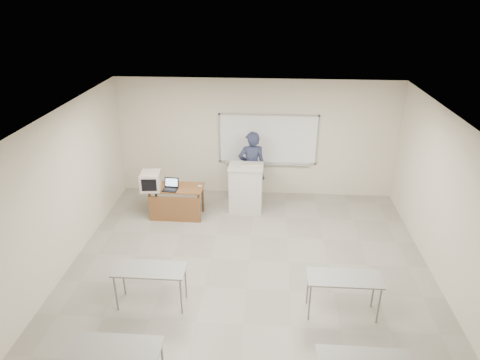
# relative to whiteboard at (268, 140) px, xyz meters

# --- Properties ---
(floor) EXTENTS (7.00, 8.00, 0.01)m
(floor) POSITION_rel_whiteboard_xyz_m (-0.30, -3.97, -1.49)
(floor) COLOR gray
(floor) RESTS_ON ground
(whiteboard) EXTENTS (2.48, 0.10, 1.31)m
(whiteboard) POSITION_rel_whiteboard_xyz_m (0.00, 0.00, 0.00)
(whiteboard) COLOR white
(whiteboard) RESTS_ON floor
(student_desks) EXTENTS (4.40, 2.20, 0.73)m
(student_desks) POSITION_rel_whiteboard_xyz_m (-0.30, -5.32, -0.81)
(student_desks) COLOR gray
(student_desks) RESTS_ON floor
(instructor_desk) EXTENTS (1.26, 0.63, 0.75)m
(instructor_desk) POSITION_rel_whiteboard_xyz_m (-2.10, -1.48, -0.96)
(instructor_desk) COLOR brown
(instructor_desk) RESTS_ON floor
(podium) EXTENTS (0.81, 0.59, 1.15)m
(podium) POSITION_rel_whiteboard_xyz_m (-0.50, -0.93, -0.90)
(podium) COLOR beige
(podium) RESTS_ON floor
(crt_monitor) EXTENTS (0.44, 0.49, 0.42)m
(crt_monitor) POSITION_rel_whiteboard_xyz_m (-2.65, -1.49, -0.53)
(crt_monitor) COLOR #BCAE9F
(crt_monitor) RESTS_ON instructor_desk
(laptop) EXTENTS (0.33, 0.31, 0.24)m
(laptop) POSITION_rel_whiteboard_xyz_m (-2.20, -1.49, -0.67)
(laptop) COLOR black
(laptop) RESTS_ON instructor_desk
(mouse) EXTENTS (0.11, 0.07, 0.04)m
(mouse) POSITION_rel_whiteboard_xyz_m (-1.55, -1.32, -0.71)
(mouse) COLOR #AEB2B6
(mouse) RESTS_ON instructor_desk
(keyboard) EXTENTS (0.49, 0.23, 0.03)m
(keyboard) POSITION_rel_whiteboard_xyz_m (-0.35, -0.85, -0.32)
(keyboard) COLOR #BCAE9F
(keyboard) RESTS_ON podium
(presenter) EXTENTS (0.74, 0.56, 1.84)m
(presenter) POSITION_rel_whiteboard_xyz_m (-0.39, -0.46, -0.56)
(presenter) COLOR black
(presenter) RESTS_ON floor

